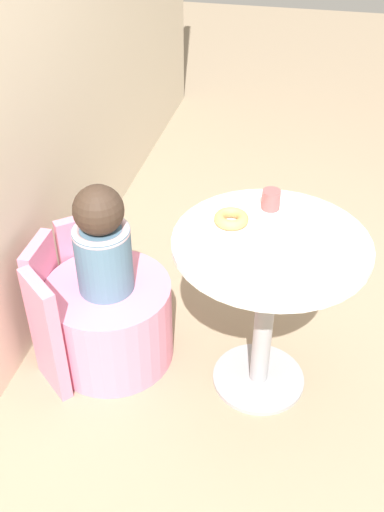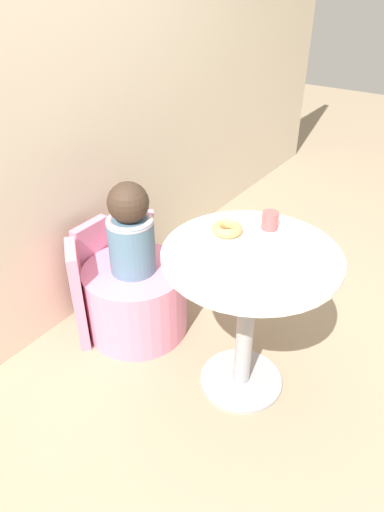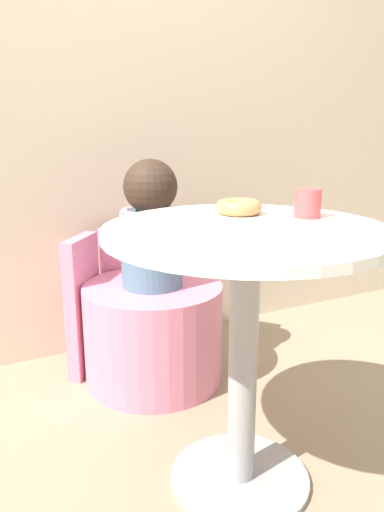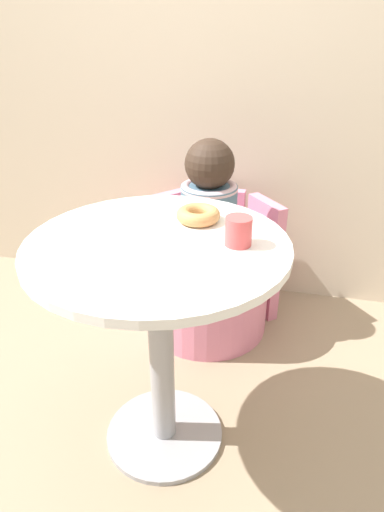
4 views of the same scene
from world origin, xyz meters
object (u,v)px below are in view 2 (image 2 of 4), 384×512
at_px(round_table, 248,290).
at_px(cup, 270,221).
at_px(tub_chair, 136,299).
at_px(child_figure, 130,231).
at_px(donut, 227,229).

height_order(round_table, cup, cup).
distance_m(tub_chair, cup, 0.87).
xyz_separation_m(tub_chair, child_figure, (0.00, 0.00, 0.42)).
bearing_deg(round_table, child_figure, 88.94).
xyz_separation_m(tub_chair, donut, (0.06, -0.49, 0.56)).
relative_size(round_table, donut, 5.68).
distance_m(child_figure, donut, 0.52).
relative_size(round_table, child_figure, 1.55).
relative_size(tub_chair, donut, 4.12).
bearing_deg(cup, tub_chair, 107.83).
height_order(tub_chair, donut, donut).
distance_m(round_table, tub_chair, 0.74).
bearing_deg(cup, child_figure, 107.83).
distance_m(round_table, cup, 0.31).
bearing_deg(round_table, cup, 8.43).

